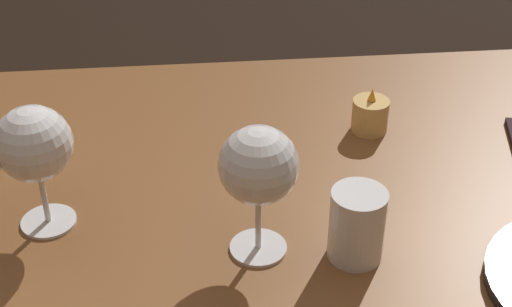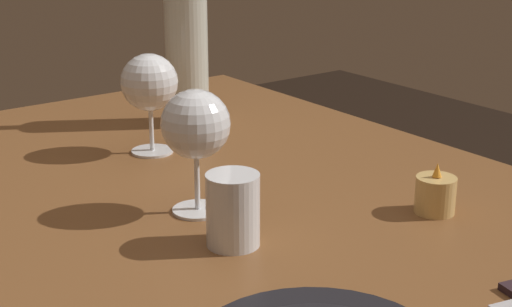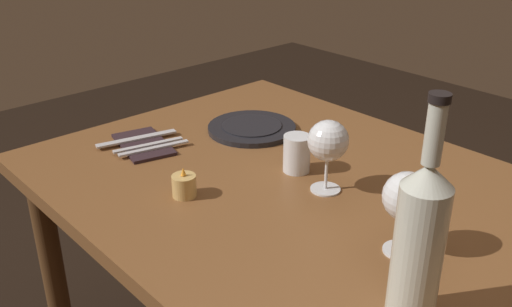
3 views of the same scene
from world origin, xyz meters
TOP-DOWN VIEW (x-y plane):
  - dining_table at (0.00, 0.00)m, footprint 1.30×0.90m
  - wine_glass_left at (-0.26, 0.05)m, footprint 0.09×0.09m
  - wine_glass_right at (-0.01, -0.02)m, footprint 0.09×0.09m
  - wine_bottle at (-0.37, 0.18)m, footprint 0.07×0.07m
  - water_tumbler at (0.09, -0.05)m, footprint 0.06×0.06m
  - votive_candle at (0.17, 0.22)m, footprint 0.05×0.05m

SIDE VIEW (x-z plane):
  - dining_table at x=0.00m, z-range 0.28..1.02m
  - votive_candle at x=0.17m, z-range 0.73..0.80m
  - water_tumbler at x=0.09m, z-range 0.74..0.82m
  - wine_glass_left at x=-0.26m, z-range 0.77..0.93m
  - wine_glass_right at x=-0.01m, z-range 0.77..0.93m
  - wine_bottle at x=-0.37m, z-range 0.70..1.06m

